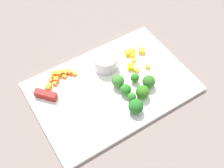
{
  "coord_description": "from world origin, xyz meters",
  "views": [
    {
      "loc": [
        -0.27,
        -0.43,
        0.71
      ],
      "look_at": [
        0.0,
        0.0,
        0.02
      ],
      "focal_mm": 45.4,
      "sensor_mm": 36.0,
      "label": 1
    }
  ],
  "objects": [
    {
      "name": "carrot_dice_9",
      "position": [
        -0.17,
        0.09,
        0.02
      ],
      "size": [
        0.02,
        0.02,
        0.01
      ],
      "primitive_type": "cube",
      "rotation": [
        0.0,
        0.0,
        2.32
      ],
      "color": "orange",
      "rests_on": "cutting_board"
    },
    {
      "name": "carrot_dice_10",
      "position": [
        -0.14,
        0.13,
        0.02
      ],
      "size": [
        0.01,
        0.01,
        0.01
      ],
      "primitive_type": "cube",
      "rotation": [
        0.0,
        0.0,
        3.14
      ],
      "color": "orange",
      "rests_on": "cutting_board"
    },
    {
      "name": "carrot_dice_3",
      "position": [
        -0.14,
        0.1,
        0.02
      ],
      "size": [
        0.02,
        0.02,
        0.01
      ],
      "primitive_type": "cube",
      "rotation": [
        0.0,
        0.0,
        0.88
      ],
      "color": "orange",
      "rests_on": "cutting_board"
    },
    {
      "name": "broccoli_floret_6",
      "position": [
        0.02,
        -0.08,
        0.03
      ],
      "size": [
        0.03,
        0.03,
        0.03
      ],
      "color": "#88AF66",
      "rests_on": "cutting_board"
    },
    {
      "name": "broccoli_floret_0",
      "position": [
        0.05,
        -0.08,
        0.03
      ],
      "size": [
        0.04,
        0.04,
        0.04
      ],
      "color": "#88AE5F",
      "rests_on": "cutting_board"
    },
    {
      "name": "ground_plane",
      "position": [
        0.0,
        0.0,
        0.0
      ],
      "size": [
        4.0,
        4.0,
        0.0
      ],
      "primitive_type": "plane",
      "color": "slate"
    },
    {
      "name": "carrot_dice_11",
      "position": [
        -0.16,
        0.1,
        0.02
      ],
      "size": [
        0.01,
        0.01,
        0.01
      ],
      "primitive_type": "cube",
      "rotation": [
        0.0,
        0.0,
        1.83
      ],
      "color": "orange",
      "rests_on": "cutting_board"
    },
    {
      "name": "pepper_dice_5",
      "position": [
        0.09,
        0.03,
        0.02
      ],
      "size": [
        0.03,
        0.03,
        0.02
      ],
      "primitive_type": "cube",
      "rotation": [
        0.0,
        0.0,
        1.1
      ],
      "color": "yellow",
      "rests_on": "cutting_board"
    },
    {
      "name": "pepper_dice_1",
      "position": [
        0.12,
        0.07,
        0.02
      ],
      "size": [
        0.02,
        0.02,
        0.01
      ],
      "primitive_type": "cube",
      "rotation": [
        0.0,
        0.0,
        1.86
      ],
      "color": "yellow",
      "rests_on": "cutting_board"
    },
    {
      "name": "carrot_dice_2",
      "position": [
        -0.11,
        0.11,
        0.02
      ],
      "size": [
        0.02,
        0.02,
        0.01
      ],
      "primitive_type": "cube",
      "rotation": [
        0.0,
        0.0,
        2.27
      ],
      "color": "orange",
      "rests_on": "cutting_board"
    },
    {
      "name": "pepper_dice_0",
      "position": [
        0.11,
        0.08,
        0.02
      ],
      "size": [
        0.03,
        0.02,
        0.02
      ],
      "primitive_type": "cube",
      "rotation": [
        0.0,
        0.0,
        1.33
      ],
      "color": "yellow",
      "rests_on": "cutting_board"
    },
    {
      "name": "broccoli_floret_2",
      "position": [
        0.07,
        -0.02,
        0.03
      ],
      "size": [
        0.03,
        0.03,
        0.03
      ],
      "color": "#8DAE58",
      "rests_on": "cutting_board"
    },
    {
      "name": "carrot_dice_8",
      "position": [
        -0.15,
        0.12,
        0.02
      ],
      "size": [
        0.02,
        0.02,
        0.01
      ],
      "primitive_type": "cube",
      "rotation": [
        0.0,
        0.0,
        0.48
      ],
      "color": "orange",
      "rests_on": "cutting_board"
    },
    {
      "name": "broccoli_floret_4",
      "position": [
        0.02,
        -0.01,
        0.04
      ],
      "size": [
        0.04,
        0.04,
        0.04
      ],
      "color": "#95AF66",
      "rests_on": "cutting_board"
    },
    {
      "name": "carrot_dice_12",
      "position": [
        -0.13,
        0.13,
        0.02
      ],
      "size": [
        0.02,
        0.02,
        0.01
      ],
      "primitive_type": "cube",
      "rotation": [
        0.0,
        0.0,
        1.45
      ],
      "color": "orange",
      "rests_on": "cutting_board"
    },
    {
      "name": "carrot_dice_0",
      "position": [
        -0.11,
        0.13,
        0.02
      ],
      "size": [
        0.02,
        0.02,
        0.01
      ],
      "primitive_type": "cube",
      "rotation": [
        0.0,
        0.0,
        2.76
      ],
      "color": "orange",
      "rests_on": "cutting_board"
    },
    {
      "name": "prep_bowl",
      "position": [
        0.02,
        0.08,
        0.04
      ],
      "size": [
        0.08,
        0.08,
        0.05
      ],
      "primitive_type": "cylinder",
      "color": "#BDB4C0",
      "rests_on": "cutting_board"
    },
    {
      "name": "pepper_dice_7",
      "position": [
        0.14,
        -0.0,
        0.02
      ],
      "size": [
        0.02,
        0.02,
        0.01
      ],
      "primitive_type": "cube",
      "rotation": [
        0.0,
        0.0,
        1.99
      ],
      "color": "yellow",
      "rests_on": "cutting_board"
    },
    {
      "name": "cutting_board",
      "position": [
        0.0,
        0.0,
        0.01
      ],
      "size": [
        0.48,
        0.32,
        0.01
      ],
      "primitive_type": "cube",
      "color": "white",
      "rests_on": "ground_plane"
    },
    {
      "name": "carrot_dice_4",
      "position": [
        -0.12,
        0.12,
        0.02
      ],
      "size": [
        0.02,
        0.02,
        0.02
      ],
      "primitive_type": "cube",
      "rotation": [
        0.0,
        0.0,
        2.67
      ],
      "color": "orange",
      "rests_on": "cutting_board"
    },
    {
      "name": "carrot_dice_5",
      "position": [
        -0.08,
        0.1,
        0.02
      ],
      "size": [
        0.01,
        0.01,
        0.01
      ],
      "primitive_type": "cube",
      "rotation": [
        0.0,
        0.0,
        1.43
      ],
      "color": "orange",
      "rests_on": "cutting_board"
    },
    {
      "name": "carrot_dice_1",
      "position": [
        -0.09,
        0.11,
        0.02
      ],
      "size": [
        0.02,
        0.02,
        0.01
      ],
      "primitive_type": "cube",
      "rotation": [
        0.0,
        0.0,
        2.94
      ],
      "color": "orange",
      "rests_on": "cutting_board"
    },
    {
      "name": "carrot_dice_6",
      "position": [
        -0.14,
        0.11,
        0.02
      ],
      "size": [
        0.02,
        0.02,
        0.02
      ],
      "primitive_type": "cube",
      "rotation": [
        0.0,
        0.0,
        2.52
      ],
      "color": "orange",
      "rests_on": "cutting_board"
    },
    {
      "name": "pepper_dice_3",
      "position": [
        0.11,
        0.05,
        0.02
      ],
      "size": [
        0.02,
        0.02,
        0.01
      ],
      "primitive_type": "cube",
      "rotation": [
        0.0,
        0.0,
        2.5
      ],
      "color": "yellow",
      "rests_on": "cutting_board"
    },
    {
      "name": "broccoli_floret_1",
      "position": [
        0.02,
        -0.04,
        0.03
      ],
      "size": [
        0.03,
        0.03,
        0.04
      ],
      "color": "#82AC68",
      "rests_on": "cutting_board"
    },
    {
      "name": "pepper_dice_2",
      "position": [
        0.1,
        0.01,
        0.02
      ],
      "size": [
        0.02,
        0.02,
        0.01
      ],
      "primitive_type": "cube",
      "rotation": [
        0.0,
        0.0,
        0.42
      ],
      "color": "yellow",
      "rests_on": "cutting_board"
    },
    {
      "name": "broccoli_floret_3",
      "position": [
        0.01,
        -0.11,
        0.04
      ],
      "size": [
        0.04,
        0.04,
        0.05
      ],
      "color": "#82B462",
      "rests_on": "cutting_board"
    },
    {
      "name": "broccoli_floret_5",
      "position": [
        0.09,
        -0.06,
        0.03
      ],
      "size": [
        0.04,
        0.04,
        0.04
      ],
      "color": "#93AC6C",
      "rests_on": "cutting_board"
    },
    {
      "name": "carrot_dice_7",
      "position": [
        -0.1,
        0.12,
        0.02
      ],
      "size": [
        0.02,
        0.02,
        0.01
      ],
      "primitive_type": "cube",
      "rotation": [
        0.0,
        0.0,
        1.8
      ],
      "color": "orange",
      "rests_on": "cutting_board"
    },
    {
      "name": "chef_knife",
      "position": [
        -0.15,
        0.02,
        0.02
      ],
      "size": [
        0.23,
        0.26,
        0.02
      ],
      "rotation": [
        0.0,
        0.0,
        5.44
      ],
      "color": "silver",
      "rests_on": "cutting_board"
    },
    {
      "name": "pepper_dice_6",
      "position": [
        0.16,
        0.06,
        0.02
      ],
      "size": [
        0.03,
        0.03,
        0.02
      ],
      "primitive_type": "cube",
      "rotation": [
        0.0,
        0.0,
        0.89
      ],
      "color": "yellow",
      "rests_on": "cutting_board"
    },
    {
      "name": "pepper_dice_4",
      "position": [
        0.13,
        0.08,
        0.02
      ],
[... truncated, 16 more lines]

